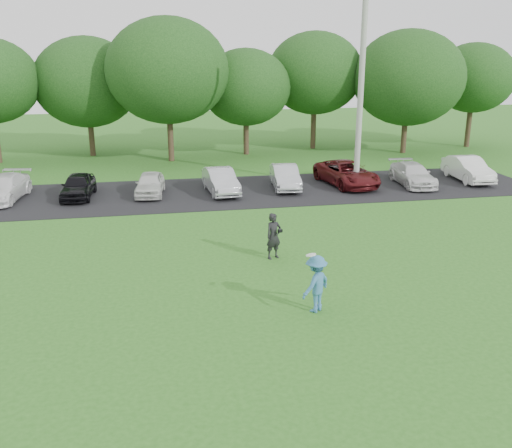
# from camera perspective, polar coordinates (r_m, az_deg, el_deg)

# --- Properties ---
(ground) EXTENTS (100.00, 100.00, 0.00)m
(ground) POSITION_cam_1_polar(r_m,az_deg,el_deg) (16.06, 2.33, -8.13)
(ground) COLOR #2A631C
(ground) RESTS_ON ground
(parking_lot) EXTENTS (32.00, 6.50, 0.03)m
(parking_lot) POSITION_cam_1_polar(r_m,az_deg,el_deg) (28.17, -3.58, 3.19)
(parking_lot) COLOR black
(parking_lot) RESTS_ON ground
(utility_pole) EXTENTS (0.28, 0.28, 10.10)m
(utility_pole) POSITION_cam_1_polar(r_m,az_deg,el_deg) (28.61, 10.46, 13.40)
(utility_pole) COLOR #9E9E99
(utility_pole) RESTS_ON ground
(frisbee_player) EXTENTS (1.17, 1.10, 1.76)m
(frisbee_player) POSITION_cam_1_polar(r_m,az_deg,el_deg) (15.50, 6.01, -5.96)
(frisbee_player) COLOR teal
(frisbee_player) RESTS_ON ground
(camera_bystander) EXTENTS (0.68, 0.57, 1.58)m
(camera_bystander) POSITION_cam_1_polar(r_m,az_deg,el_deg) (19.20, 1.78, -1.21)
(camera_bystander) COLOR black
(camera_bystander) RESTS_ON ground
(parked_cars) EXTENTS (28.10, 4.84, 1.25)m
(parked_cars) POSITION_cam_1_polar(r_m,az_deg,el_deg) (28.24, -1.60, 4.50)
(parked_cars) COLOR #4E1311
(parked_cars) RESTS_ON parking_lot
(tree_row) EXTENTS (42.39, 9.85, 8.64)m
(tree_row) POSITION_cam_1_polar(r_m,az_deg,el_deg) (37.23, -3.29, 14.30)
(tree_row) COLOR #38281C
(tree_row) RESTS_ON ground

